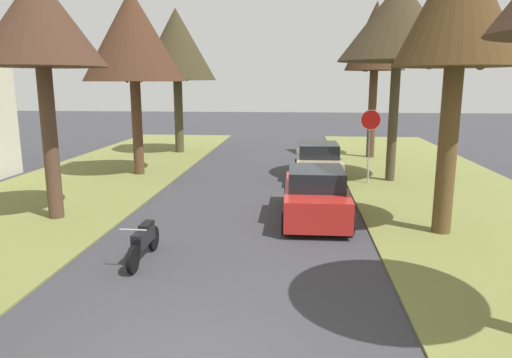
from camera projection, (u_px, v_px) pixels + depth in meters
stop_sign_far at (370, 130)px, 18.60m from camera, size 0.81×0.27×2.97m
street_tree_right_mid_a at (460, 4)px, 11.62m from camera, size 3.14×3.14×7.72m
street_tree_right_mid_b at (399, 22)px, 18.30m from camera, size 4.72×4.72×7.95m
street_tree_right_far at (376, 38)px, 24.44m from camera, size 3.16×3.16×8.17m
street_tree_left_mid_a at (39, 23)px, 13.06m from camera, size 3.60×3.60×7.05m
street_tree_left_mid_b at (133, 37)px, 19.80m from camera, size 4.32×4.32×7.88m
street_tree_left_far at (176, 45)px, 26.36m from camera, size 4.41×4.41×8.11m
parked_sedan_red at (315, 195)px, 14.14m from camera, size 1.97×4.41×1.57m
parked_sedan_tan at (318, 163)px, 19.89m from camera, size 1.97×4.41×1.57m
parked_motorcycle at (144, 241)px, 10.80m from camera, size 0.60×2.05×0.97m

